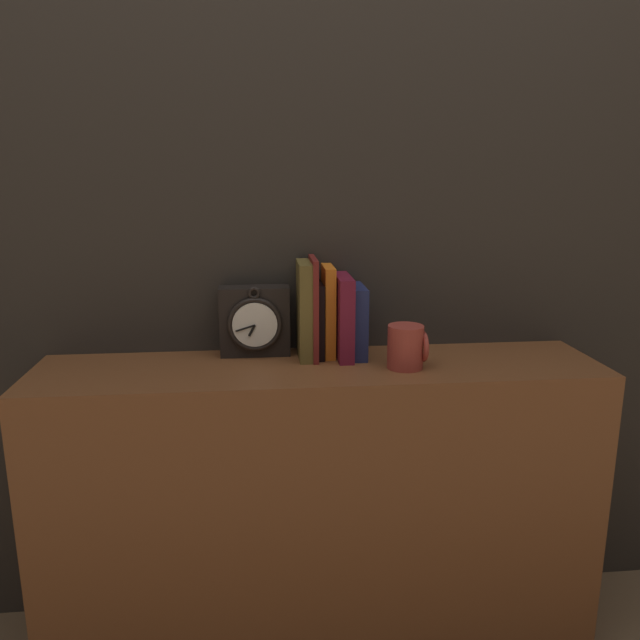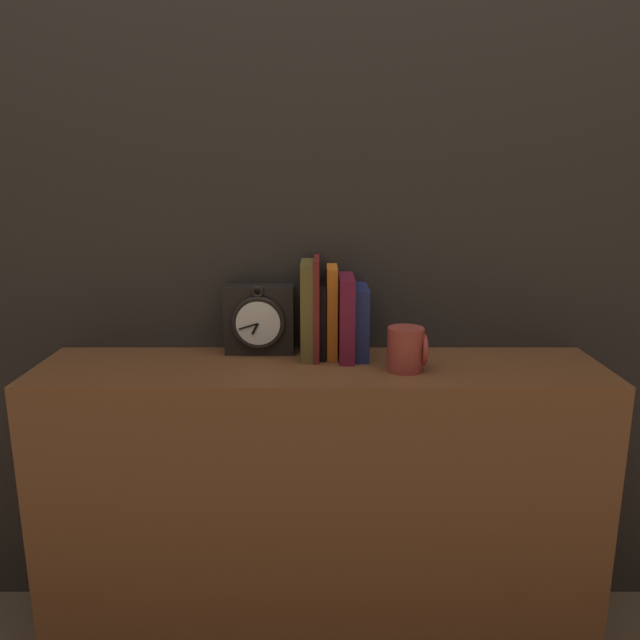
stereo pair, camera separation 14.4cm
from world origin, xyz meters
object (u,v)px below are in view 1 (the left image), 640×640
book_slot1_maroon (313,308)px  book_slot2_black (319,319)px  book_slot4_maroon (343,317)px  mug (407,347)px  book_slot3_orange (328,311)px  clock (255,321)px  book_slot0_brown (304,310)px  book_slot5_navy (357,321)px

book_slot1_maroon → book_slot2_black: 0.04m
book_slot4_maroon → mug: (0.13, -0.10, -0.05)m
book_slot2_black → mug: 0.23m
book_slot2_black → book_slot3_orange: 0.03m
clock → book_slot1_maroon: bearing=-12.2°
book_slot0_brown → book_slot1_maroon: (0.02, -0.00, 0.01)m
mug → book_slot3_orange: bearing=143.6°
book_slot2_black → book_slot4_maroon: bearing=-16.5°
book_slot0_brown → book_slot3_orange: 0.06m
book_slot0_brown → book_slot5_navy: 0.13m
book_slot0_brown → book_slot1_maroon: bearing=-4.2°
clock → book_slot0_brown: size_ratio=0.76×
book_slot0_brown → book_slot5_navy: size_ratio=1.34×
book_slot2_black → book_slot4_maroon: (0.06, -0.02, 0.01)m
book_slot0_brown → book_slot2_black: 0.05m
clock → mug: clock is taller
clock → book_slot2_black: 0.16m
book_slot4_maroon → book_slot0_brown: bearing=174.6°
book_slot1_maroon → book_slot3_orange: bearing=19.0°
book_slot1_maroon → book_slot4_maroon: bearing=-5.8°
book_slot3_orange → book_slot4_maroon: (0.03, -0.02, -0.01)m
book_slot1_maroon → book_slot3_orange: 0.04m
clock → mug: size_ratio=1.76×
book_slot5_navy → book_slot2_black: bearing=174.5°
clock → book_slot4_maroon: bearing=-10.1°
book_slot4_maroon → book_slot5_navy: bearing=12.7°
book_slot3_orange → book_slot5_navy: size_ratio=1.27×
clock → book_slot3_orange: book_slot3_orange is taller
book_slot3_orange → mug: bearing=-36.4°
book_slot2_black → book_slot5_navy: (0.09, -0.01, -0.00)m
book_slot0_brown → mug: 0.26m
book_slot1_maroon → mug: bearing=-28.4°
mug → book_slot1_maroon: bearing=151.6°
book_slot0_brown → book_slot3_orange: size_ratio=1.06×
book_slot3_orange → clock: bearing=174.3°
book_slot4_maroon → clock: bearing=169.9°
book_slot1_maroon → book_slot3_orange: (0.04, 0.01, -0.01)m
book_slot0_brown → book_slot4_maroon: size_ratio=1.17×
book_slot2_black → book_slot3_orange: size_ratio=0.82×
clock → book_slot3_orange: bearing=-5.7°
book_slot2_black → mug: bearing=-32.3°
clock → book_slot1_maroon: size_ratio=0.73×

